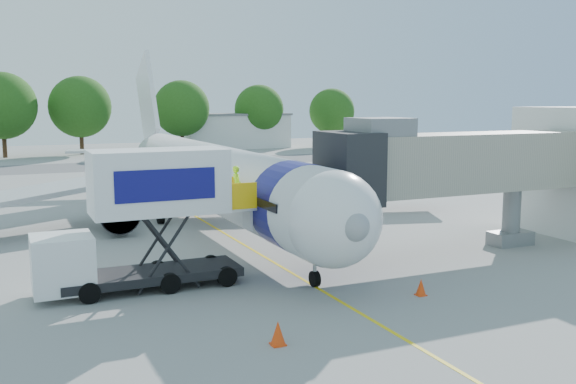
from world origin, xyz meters
name	(u,v)px	position (x,y,z in m)	size (l,w,h in m)	color
ground	(235,240)	(0.00, 0.00, 0.00)	(160.00, 160.00, 0.00)	#979895
guidance_line	(235,239)	(0.00, 0.00, 0.01)	(0.15, 70.00, 0.01)	yellow
taxiway_strip	(110,166)	(0.00, 42.00, 0.00)	(120.00, 10.00, 0.01)	#59595B
aircraft	(211,176)	(0.00, 4.12, 2.95)	(34.17, 37.73, 11.35)	silver
jet_bridge	(442,165)	(7.99, -7.00, 4.34)	(13.90, 3.20, 6.60)	#A49E8C
catering_hiloader	(143,220)	(-6.27, -7.00, 2.76)	(8.50, 2.44, 5.50)	black
ground_tug	(321,327)	(-2.70, -15.30, 0.65)	(3.50, 2.70, 1.25)	white
safety_cone_a	(421,287)	(3.17, -12.22, 0.31)	(0.41, 0.41, 0.65)	#EF3D0C
safety_cone_b	(278,334)	(-3.79, -14.56, 0.36)	(0.48, 0.48, 0.76)	#EF3D0C
outbuilding_right	(235,131)	(22.00, 62.00, 2.66)	(16.40, 7.40, 5.30)	silver
tree_c	(2,106)	(-10.60, 58.13, 6.62)	(8.56, 8.56, 10.91)	#382314
tree_d	(80,107)	(-0.95, 59.40, 6.41)	(8.29, 8.29, 10.57)	#382314
tree_e	(181,108)	(12.76, 58.37, 6.15)	(7.95, 7.95, 10.14)	#382314
tree_f	(259,109)	(25.62, 60.79, 5.87)	(7.59, 7.59, 9.68)	#382314
tree_g	(332,111)	(37.16, 58.67, 5.55)	(7.18, 7.18, 9.15)	#382314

